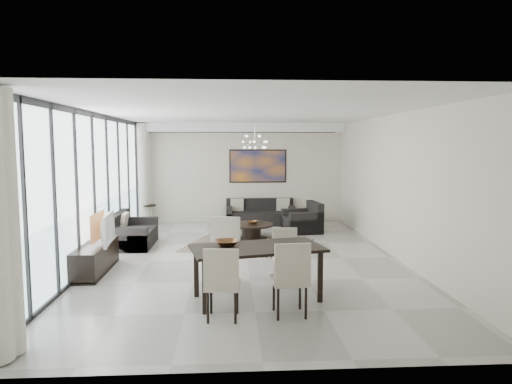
{
  "coord_description": "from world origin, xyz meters",
  "views": [
    {
      "loc": [
        -0.34,
        -8.9,
        2.29
      ],
      "look_at": [
        0.24,
        1.0,
        1.25
      ],
      "focal_mm": 32.0,
      "sensor_mm": 36.0,
      "label": 1
    }
  ],
  "objects": [
    {
      "name": "bowl_coffee",
      "position": [
        0.22,
        1.99,
        0.41
      ],
      "size": [
        0.28,
        0.28,
        0.07
      ],
      "primitive_type": "imported",
      "rotation": [
        0.0,
        0.0,
        -0.24
      ],
      "color": "brown",
      "rests_on": "coffee_table"
    },
    {
      "name": "dining_chair_sw",
      "position": [
        -0.44,
        -3.16,
        0.56
      ],
      "size": [
        0.49,
        0.49,
        0.98
      ],
      "color": "#B9AF9A",
      "rests_on": "floor"
    },
    {
      "name": "armchair",
      "position": [
        1.59,
        2.79,
        0.27
      ],
      "size": [
        1.01,
        1.05,
        0.78
      ],
      "color": "black",
      "rests_on": "floor"
    },
    {
      "name": "window_wall",
      "position": [
        -2.86,
        0.0,
        1.47
      ],
      "size": [
        0.37,
        8.95,
        2.9
      ],
      "color": "silver",
      "rests_on": "floor"
    },
    {
      "name": "bowl_dining",
      "position": [
        -0.38,
        -2.26,
        0.84
      ],
      "size": [
        0.4,
        0.4,
        0.09
      ],
      "primitive_type": "imported",
      "rotation": [
        0.0,
        0.0,
        0.14
      ],
      "color": "brown",
      "rests_on": "dining_table"
    },
    {
      "name": "television",
      "position": [
        -2.6,
        -0.72,
        0.78
      ],
      "size": [
        0.22,
        0.96,
        0.55
      ],
      "primitive_type": "imported",
      "rotation": [
        0.0,
        0.0,
        1.67
      ],
      "color": "gray",
      "rests_on": "tv_console"
    },
    {
      "name": "loveseat",
      "position": [
        -2.54,
        1.41,
        0.26
      ],
      "size": [
        0.85,
        1.51,
        0.75
      ],
      "color": "black",
      "rests_on": "floor"
    },
    {
      "name": "dining_chair_se",
      "position": [
        0.46,
        -3.08,
        0.59
      ],
      "size": [
        0.5,
        0.5,
        1.02
      ],
      "color": "#B9AF9A",
      "rests_on": "floor"
    },
    {
      "name": "soffit",
      "position": [
        0.0,
        4.3,
        2.77
      ],
      "size": [
        5.98,
        0.4,
        0.26
      ],
      "primitive_type": "cube",
      "color": "white",
      "rests_on": "room_shell"
    },
    {
      "name": "dining_table",
      "position": [
        0.06,
        -2.33,
        0.71
      ],
      "size": [
        2.07,
        1.35,
        0.79
      ],
      "color": "black",
      "rests_on": "floor"
    },
    {
      "name": "tv_console",
      "position": [
        -2.76,
        -0.74,
        0.25
      ],
      "size": [
        0.46,
        1.63,
        0.51
      ],
      "primitive_type": "cube",
      "color": "black",
      "rests_on": "floor"
    },
    {
      "name": "dining_chair_nw",
      "position": [
        -0.44,
        -1.49,
        0.63
      ],
      "size": [
        0.61,
        0.61,
        1.09
      ],
      "color": "#B9AF9A",
      "rests_on": "floor"
    },
    {
      "name": "sofa_main",
      "position": [
        0.55,
        4.06,
        0.24
      ],
      "size": [
        1.97,
        0.81,
        0.72
      ],
      "color": "black",
      "rests_on": "floor"
    },
    {
      "name": "dining_chair_ne",
      "position": [
        0.58,
        -1.52,
        0.51
      ],
      "size": [
        0.42,
        0.42,
        0.9
      ],
      "color": "#B9AF9A",
      "rests_on": "floor"
    },
    {
      "name": "painting",
      "position": [
        0.5,
        4.47,
        1.65
      ],
      "size": [
        1.68,
        0.04,
        0.98
      ],
      "primitive_type": "cube",
      "color": "#C46B1B",
      "rests_on": "room_shell"
    },
    {
      "name": "coffee_table",
      "position": [
        0.19,
        1.99,
        0.21
      ],
      "size": [
        1.06,
        1.06,
        0.37
      ],
      "color": "black",
      "rests_on": "floor"
    },
    {
      "name": "rug",
      "position": [
        0.11,
        1.27,
        0.01
      ],
      "size": [
        3.19,
        2.81,
        0.01
      ],
      "primitive_type": "cube",
      "rotation": [
        0.0,
        0.0,
        -0.32
      ],
      "color": "black",
      "rests_on": "floor"
    },
    {
      "name": "side_table",
      "position": [
        -2.65,
        4.15,
        0.39
      ],
      "size": [
        0.42,
        0.42,
        0.58
      ],
      "color": "black",
      "rests_on": "floor"
    },
    {
      "name": "chandelier",
      "position": [
        0.3,
        2.5,
        2.35
      ],
      "size": [
        0.66,
        0.66,
        0.71
      ],
      "color": "silver",
      "rests_on": "room_shell"
    },
    {
      "name": "room_shell",
      "position": [
        0.46,
        0.0,
        1.45
      ],
      "size": [
        6.0,
        9.0,
        2.9
      ],
      "color": "#A8A39B",
      "rests_on": "ground"
    }
  ]
}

